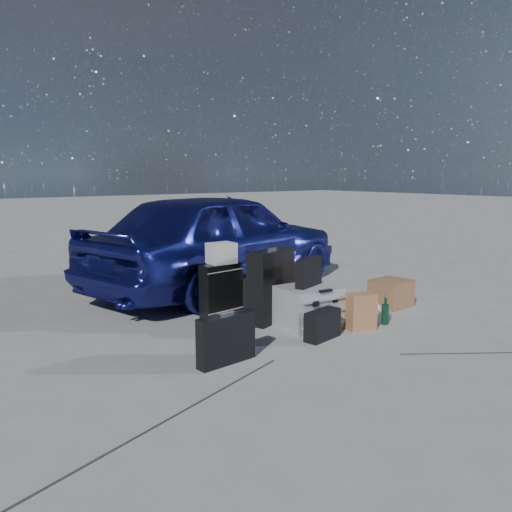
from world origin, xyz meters
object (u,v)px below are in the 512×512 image
at_px(pelican_case, 308,307).
at_px(suitcase_right, 221,290).
at_px(briefcase, 226,339).
at_px(duffel_bag, 270,290).
at_px(green_bottle, 385,311).
at_px(cardboard_box, 391,293).
at_px(suitcase_left, 271,286).
at_px(car, 220,239).

height_order(pelican_case, suitcase_right, suitcase_right).
height_order(briefcase, duffel_bag, briefcase).
relative_size(duffel_bag, green_bottle, 2.71).
distance_m(suitcase_right, cardboard_box, 1.88).
relative_size(briefcase, suitcase_right, 0.91).
distance_m(suitcase_right, green_bottle, 1.65).
xyz_separation_m(briefcase, duffel_bag, (1.32, 1.11, -0.01)).
distance_m(suitcase_left, suitcase_right, 0.55).
bearing_deg(cardboard_box, pelican_case, 179.93).
bearing_deg(briefcase, cardboard_box, 2.80).
relative_size(pelican_case, green_bottle, 2.00).
bearing_deg(duffel_bag, pelican_case, -129.03).
xyz_separation_m(pelican_case, briefcase, (-1.14, -0.30, -0.00)).
relative_size(briefcase, cardboard_box, 1.25).
bearing_deg(duffel_bag, green_bottle, -94.88).
bearing_deg(briefcase, suitcase_right, 53.91).
bearing_deg(green_bottle, suitcase_left, 136.61).
bearing_deg(suitcase_right, green_bottle, -53.72).
bearing_deg(cardboard_box, duffel_bag, 142.67).
height_order(briefcase, suitcase_left, suitcase_left).
bearing_deg(cardboard_box, car, 117.63).
relative_size(pelican_case, suitcase_left, 0.75).
distance_m(briefcase, green_bottle, 1.79).
bearing_deg(suitcase_right, car, 51.99).
height_order(suitcase_left, cardboard_box, suitcase_left).
distance_m(pelican_case, cardboard_box, 1.25).
xyz_separation_m(suitcase_left, suitcase_right, (-0.28, 0.46, -0.09)).
bearing_deg(pelican_case, cardboard_box, 5.93).
bearing_deg(suitcase_left, green_bottle, -60.16).
bearing_deg(green_bottle, car, 99.99).
bearing_deg(duffel_bag, suitcase_right, 151.42).
height_order(briefcase, cardboard_box, briefcase).
distance_m(suitcase_right, duffel_bag, 0.63).
bearing_deg(pelican_case, suitcase_right, 123.66).
bearing_deg(cardboard_box, briefcase, -172.80).
height_order(car, green_bottle, car).
relative_size(car, pelican_case, 6.82).
distance_m(cardboard_box, green_bottle, 0.71).
height_order(pelican_case, briefcase, pelican_case).
relative_size(pelican_case, duffel_bag, 0.74).
distance_m(suitcase_left, duffel_bag, 0.58).
height_order(suitcase_right, duffel_bag, suitcase_right).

